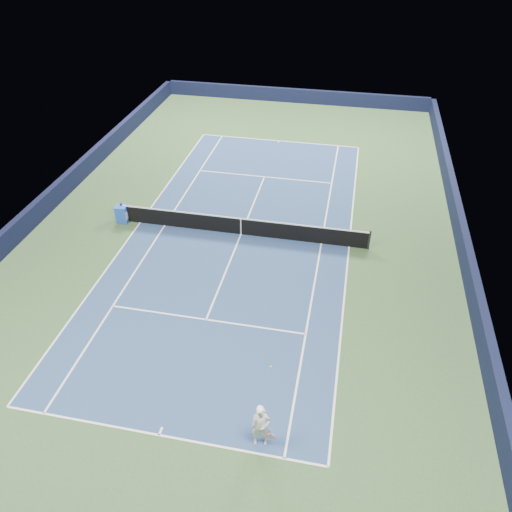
# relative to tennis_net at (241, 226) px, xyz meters

# --- Properties ---
(ground) EXTENTS (40.00, 40.00, 0.00)m
(ground) POSITION_rel_tennis_net_xyz_m (0.00, 0.00, -0.50)
(ground) COLOR #304D2A
(ground) RESTS_ON ground
(wall_far) EXTENTS (22.00, 0.35, 1.10)m
(wall_far) POSITION_rel_tennis_net_xyz_m (0.00, 19.82, 0.05)
(wall_far) COLOR black
(wall_far) RESTS_ON ground
(wall_right) EXTENTS (0.35, 40.00, 1.10)m
(wall_right) POSITION_rel_tennis_net_xyz_m (10.82, 0.00, 0.05)
(wall_right) COLOR #111633
(wall_right) RESTS_ON ground
(wall_left) EXTENTS (0.35, 40.00, 1.10)m
(wall_left) POSITION_rel_tennis_net_xyz_m (-10.82, 0.00, 0.05)
(wall_left) COLOR black
(wall_left) RESTS_ON ground
(court_surface) EXTENTS (10.97, 23.77, 0.01)m
(court_surface) POSITION_rel_tennis_net_xyz_m (0.00, 0.00, -0.50)
(court_surface) COLOR navy
(court_surface) RESTS_ON ground
(baseline_far) EXTENTS (10.97, 0.08, 0.00)m
(baseline_far) POSITION_rel_tennis_net_xyz_m (0.00, 11.88, -0.50)
(baseline_far) COLOR white
(baseline_far) RESTS_ON ground
(baseline_near) EXTENTS (10.97, 0.08, 0.00)m
(baseline_near) POSITION_rel_tennis_net_xyz_m (0.00, -11.88, -0.50)
(baseline_near) COLOR white
(baseline_near) RESTS_ON ground
(sideline_doubles_right) EXTENTS (0.08, 23.77, 0.00)m
(sideline_doubles_right) POSITION_rel_tennis_net_xyz_m (5.49, 0.00, -0.50)
(sideline_doubles_right) COLOR white
(sideline_doubles_right) RESTS_ON ground
(sideline_doubles_left) EXTENTS (0.08, 23.77, 0.00)m
(sideline_doubles_left) POSITION_rel_tennis_net_xyz_m (-5.49, 0.00, -0.50)
(sideline_doubles_left) COLOR white
(sideline_doubles_left) RESTS_ON ground
(sideline_singles_right) EXTENTS (0.08, 23.77, 0.00)m
(sideline_singles_right) POSITION_rel_tennis_net_xyz_m (4.12, 0.00, -0.50)
(sideline_singles_right) COLOR white
(sideline_singles_right) RESTS_ON ground
(sideline_singles_left) EXTENTS (0.08, 23.77, 0.00)m
(sideline_singles_left) POSITION_rel_tennis_net_xyz_m (-4.12, 0.00, -0.50)
(sideline_singles_left) COLOR white
(sideline_singles_left) RESTS_ON ground
(service_line_far) EXTENTS (8.23, 0.08, 0.00)m
(service_line_far) POSITION_rel_tennis_net_xyz_m (0.00, 6.40, -0.50)
(service_line_far) COLOR white
(service_line_far) RESTS_ON ground
(service_line_near) EXTENTS (8.23, 0.08, 0.00)m
(service_line_near) POSITION_rel_tennis_net_xyz_m (0.00, -6.40, -0.50)
(service_line_near) COLOR white
(service_line_near) RESTS_ON ground
(center_service_line) EXTENTS (0.08, 12.80, 0.00)m
(center_service_line) POSITION_rel_tennis_net_xyz_m (0.00, 0.00, -0.50)
(center_service_line) COLOR white
(center_service_line) RESTS_ON ground
(center_mark_far) EXTENTS (0.08, 0.30, 0.00)m
(center_mark_far) POSITION_rel_tennis_net_xyz_m (0.00, 11.73, -0.50)
(center_mark_far) COLOR white
(center_mark_far) RESTS_ON ground
(center_mark_near) EXTENTS (0.08, 0.30, 0.00)m
(center_mark_near) POSITION_rel_tennis_net_xyz_m (0.00, -11.73, -0.50)
(center_mark_near) COLOR white
(center_mark_near) RESTS_ON ground
(tennis_net) EXTENTS (12.90, 0.10, 1.07)m
(tennis_net) POSITION_rel_tennis_net_xyz_m (0.00, 0.00, 0.00)
(tennis_net) COLOR black
(tennis_net) RESTS_ON ground
(sponsor_cube) EXTENTS (0.65, 0.58, 0.95)m
(sponsor_cube) POSITION_rel_tennis_net_xyz_m (-6.40, -0.08, -0.03)
(sponsor_cube) COLOR blue
(sponsor_cube) RESTS_ON ground
(tennis_player) EXTENTS (0.82, 1.31, 2.53)m
(tennis_player) POSITION_rel_tennis_net_xyz_m (3.29, -11.46, 0.35)
(tennis_player) COLOR white
(tennis_player) RESTS_ON ground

